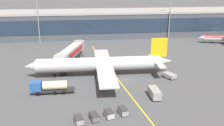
{
  "coord_description": "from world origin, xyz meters",
  "views": [
    {
      "loc": [
        -12.53,
        -66.1,
        26.82
      ],
      "look_at": [
        -3.59,
        2.18,
        4.5
      ],
      "focal_mm": 40.17,
      "sensor_mm": 36.0,
      "label": 1
    }
  ],
  "objects": [
    {
      "name": "crew_van",
      "position": [
        4.86,
        -12.61,
        1.31
      ],
      "size": [
        2.15,
        5.0,
        2.3
      ],
      "color": "gray",
      "rests_on": "ground_plane"
    },
    {
      "name": "fuel_tanker",
      "position": [
        -20.67,
        -6.57,
        1.75
      ],
      "size": [
        10.81,
        2.76,
        3.25
      ],
      "color": "#232326",
      "rests_on": "ground_plane"
    },
    {
      "name": "baggage_cart_1",
      "position": [
        -10.3,
        -21.07,
        0.78
      ],
      "size": [
        2.16,
        2.94,
        1.48
      ],
      "color": "#595B60",
      "rests_on": "ground_plane"
    },
    {
      "name": "baggage_cart_3",
      "position": [
        -4.09,
        -19.52,
        0.78
      ],
      "size": [
        2.16,
        2.94,
        1.48
      ],
      "color": "gray",
      "rests_on": "ground_plane"
    },
    {
      "name": "apron_light_mast_1",
      "position": [
        30.97,
        51.09,
        14.4
      ],
      "size": [
        2.8,
        0.5,
        24.78
      ],
      "color": "gray",
      "rests_on": "ground_plane"
    },
    {
      "name": "baggage_cart_2",
      "position": [
        -7.19,
        -20.3,
        0.78
      ],
      "size": [
        2.16,
        2.94,
        1.48
      ],
      "color": "#B2B7BC",
      "rests_on": "ground_plane"
    },
    {
      "name": "pushback_tug",
      "position": [
        13.04,
        -0.52,
        0.85
      ],
      "size": [
        3.77,
        4.43,
        1.4
      ],
      "color": "gray",
      "rests_on": "ground_plane"
    },
    {
      "name": "baggage_cart_0",
      "position": [
        -13.4,
        -21.85,
        0.78
      ],
      "size": [
        2.16,
        2.94,
        1.48
      ],
      "color": "gray",
      "rests_on": "ground_plane"
    },
    {
      "name": "ground_plane",
      "position": [
        0.0,
        0.0,
        0.0
      ],
      "size": [
        700.0,
        700.0,
        0.0
      ],
      "primitive_type": "plane",
      "color": "#47494F"
    },
    {
      "name": "apron_lead_in_line",
      "position": [
        -2.28,
        2.0,
        0.0
      ],
      "size": [
        10.67,
        79.36,
        0.01
      ],
      "primitive_type": "cube",
      "rotation": [
        0.0,
        0.0,
        0.13
      ],
      "color": "yellow",
      "rests_on": "ground_plane"
    },
    {
      "name": "terminal_building",
      "position": [
        -1.24,
        63.05,
        6.52
      ],
      "size": [
        210.61,
        22.37,
        12.99
      ],
      "color": "#424751",
      "rests_on": "ground_plane"
    },
    {
      "name": "main_airliner",
      "position": [
        -6.9,
        4.18,
        3.72
      ],
      "size": [
        43.85,
        34.8,
        11.12
      ],
      "color": "#B2B7BC",
      "rests_on": "ground_plane"
    },
    {
      "name": "jet_bridge",
      "position": [
        -15.34,
        15.69,
        4.74
      ],
      "size": [
        9.53,
        21.32,
        6.42
      ],
      "color": "#B2B7BC",
      "rests_on": "ground_plane"
    },
    {
      "name": "apron_light_mast_0",
      "position": [
        -30.97,
        51.09,
        13.62
      ],
      "size": [
        2.8,
        0.5,
        23.28
      ],
      "color": "gray",
      "rests_on": "ground_plane"
    }
  ]
}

